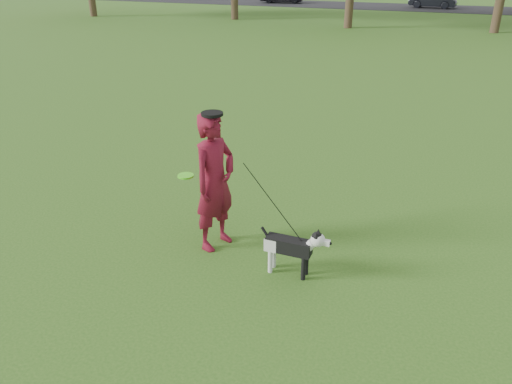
% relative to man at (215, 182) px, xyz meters
% --- Properties ---
extents(ground, '(120.00, 120.00, 0.00)m').
position_rel_man_xyz_m(ground, '(0.49, -0.52, -1.01)').
color(ground, '#285116').
rests_on(ground, ground).
extents(road, '(120.00, 7.00, 0.02)m').
position_rel_man_xyz_m(road, '(0.49, 39.48, -1.00)').
color(road, black).
rests_on(road, ground).
extents(man, '(0.67, 0.84, 2.02)m').
position_rel_man_xyz_m(man, '(0.00, 0.00, 0.00)').
color(man, maroon).
rests_on(man, ground).
extents(dog, '(0.97, 0.19, 0.74)m').
position_rel_man_xyz_m(dog, '(1.30, -0.32, -0.56)').
color(dog, black).
rests_on(dog, ground).
extents(car_mid, '(3.76, 1.61, 1.21)m').
position_rel_man_xyz_m(car_mid, '(0.21, 39.48, -0.39)').
color(car_mid, black).
rests_on(car_mid, road).
extents(man_held_items, '(1.98, 0.47, 1.53)m').
position_rel_man_xyz_m(man_held_items, '(0.93, -0.19, -0.05)').
color(man_held_items, '#4DE11C').
rests_on(man_held_items, ground).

